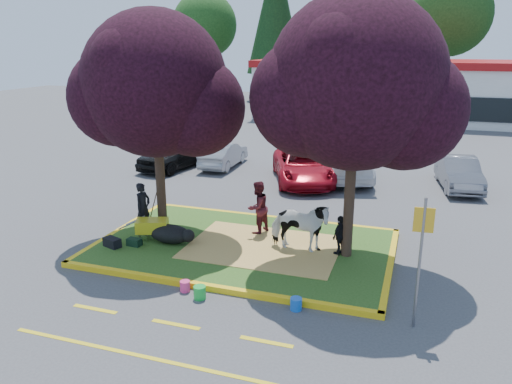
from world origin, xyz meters
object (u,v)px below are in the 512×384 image
(handler, at_px, (143,208))
(wheelbarrow, at_px, (152,226))
(sign_post, at_px, (421,249))
(car_silver, at_px, (224,154))
(bucket_blue, at_px, (296,304))
(cow, at_px, (299,227))
(bucket_green, at_px, (200,292))
(car_black, at_px, (176,152))
(calf, at_px, (170,234))
(bucket_pink, at_px, (185,286))

(handler, height_order, wheelbarrow, handler)
(sign_post, bearing_deg, car_silver, 122.76)
(wheelbarrow, distance_m, car_silver, 9.69)
(bucket_blue, distance_m, car_silver, 13.54)
(cow, xyz_separation_m, handler, (-4.83, -0.04, 0.05))
(bucket_green, bearing_deg, sign_post, 3.81)
(handler, bearing_deg, car_black, 31.80)
(car_silver, bearing_deg, cow, 122.05)
(handler, bearing_deg, car_silver, 17.50)
(calf, bearing_deg, bucket_pink, -45.30)
(wheelbarrow, height_order, bucket_pink, wheelbarrow)
(sign_post, bearing_deg, bucket_pink, 176.37)
(cow, relative_size, calf, 1.38)
(sign_post, height_order, bucket_pink, sign_post)
(bucket_pink, bearing_deg, bucket_green, -24.04)
(cow, distance_m, handler, 4.83)
(handler, relative_size, bucket_blue, 5.42)
(bucket_blue, bearing_deg, handler, 152.80)
(wheelbarrow, xyz_separation_m, bucket_blue, (4.89, -2.31, -0.43))
(bucket_green, bearing_deg, calf, 129.67)
(calf, relative_size, wheelbarrow, 0.76)
(bucket_pink, bearing_deg, calf, 124.83)
(wheelbarrow, bearing_deg, car_black, 93.01)
(car_silver, bearing_deg, bucket_pink, 106.66)
(calf, relative_size, sign_post, 0.44)
(sign_post, relative_size, bucket_pink, 10.82)
(cow, bearing_deg, handler, 91.90)
(cow, height_order, car_silver, cow)
(handler, bearing_deg, calf, -103.94)
(wheelbarrow, bearing_deg, bucket_green, -63.75)
(wheelbarrow, xyz_separation_m, car_silver, (-1.64, 9.55, 0.02))
(sign_post, bearing_deg, calf, 157.55)
(bucket_pink, relative_size, car_silver, 0.07)
(cow, distance_m, wheelbarrow, 4.29)
(handler, distance_m, bucket_pink, 4.01)
(bucket_green, bearing_deg, cow, 62.53)
(sign_post, xyz_separation_m, bucket_pink, (-5.21, -0.10, -1.64))
(bucket_pink, bearing_deg, cow, 53.96)
(calf, height_order, wheelbarrow, wheelbarrow)
(sign_post, bearing_deg, bucket_blue, 177.57)
(sign_post, bearing_deg, car_black, 130.82)
(calf, bearing_deg, wheelbarrow, -173.89)
(bucket_green, xyz_separation_m, bucket_pink, (-0.48, 0.21, -0.02))
(cow, distance_m, bucket_pink, 3.61)
(bucket_blue, bearing_deg, car_silver, 118.83)
(bucket_blue, bearing_deg, bucket_green, -174.52)
(handler, relative_size, bucket_green, 4.99)
(calf, xyz_separation_m, wheelbarrow, (-0.59, 0.04, 0.15))
(bucket_green, xyz_separation_m, car_black, (-6.36, 11.20, 0.58))
(bucket_pink, bearing_deg, car_black, 118.16)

